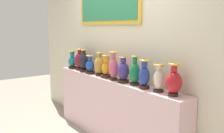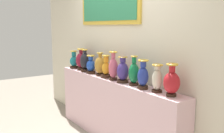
{
  "view_description": "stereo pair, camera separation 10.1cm",
  "coord_description": "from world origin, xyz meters",
  "px_view_note": "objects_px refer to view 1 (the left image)",
  "views": [
    {
      "loc": [
        2.95,
        -2.17,
        1.75
      ],
      "look_at": [
        0.0,
        0.0,
        1.16
      ],
      "focal_mm": 40.43,
      "sensor_mm": 36.0,
      "label": 1
    },
    {
      "loc": [
        3.01,
        -2.08,
        1.75
      ],
      "look_at": [
        0.0,
        0.0,
        1.16
      ],
      "focal_mm": 40.43,
      "sensor_mm": 36.0,
      "label": 2
    }
  ],
  "objects_px": {
    "vase_rose": "(113,68)",
    "vase_ivory": "(159,79)",
    "vase_indigo": "(123,71)",
    "vase_teal": "(72,61)",
    "vase_amber": "(106,68)",
    "vase_burgundy": "(80,60)",
    "vase_cobalt": "(144,76)",
    "vase_emerald": "(135,73)",
    "vase_ochre": "(100,65)",
    "vase_crimson": "(174,82)",
    "vase_sapphire": "(90,66)",
    "vase_onyx": "(84,62)"
  },
  "relations": [
    {
      "from": "vase_teal",
      "to": "vase_rose",
      "type": "xyz_separation_m",
      "value": [
        1.27,
        -0.01,
        0.05
      ]
    },
    {
      "from": "vase_crimson",
      "to": "vase_ochre",
      "type": "bearing_deg",
      "value": 179.91
    },
    {
      "from": "vase_onyx",
      "to": "vase_ochre",
      "type": "xyz_separation_m",
      "value": [
        0.43,
        0.03,
        -0.01
      ]
    },
    {
      "from": "vase_amber",
      "to": "vase_ivory",
      "type": "height_order",
      "value": "vase_amber"
    },
    {
      "from": "vase_burgundy",
      "to": "vase_cobalt",
      "type": "height_order",
      "value": "vase_burgundy"
    },
    {
      "from": "vase_cobalt",
      "to": "vase_crimson",
      "type": "xyz_separation_m",
      "value": [
        0.43,
        0.03,
        -0.0
      ]
    },
    {
      "from": "vase_teal",
      "to": "vase_emerald",
      "type": "xyz_separation_m",
      "value": [
        1.69,
        0.03,
        0.03
      ]
    },
    {
      "from": "vase_emerald",
      "to": "vase_indigo",
      "type": "bearing_deg",
      "value": -175.14
    },
    {
      "from": "vase_burgundy",
      "to": "vase_ivory",
      "type": "xyz_separation_m",
      "value": [
        1.9,
        -0.01,
        -0.01
      ]
    },
    {
      "from": "vase_indigo",
      "to": "vase_teal",
      "type": "bearing_deg",
      "value": -179.61
    },
    {
      "from": "vase_ochre",
      "to": "vase_ivory",
      "type": "relative_size",
      "value": 1.09
    },
    {
      "from": "vase_ochre",
      "to": "vase_crimson",
      "type": "distance_m",
      "value": 1.47
    },
    {
      "from": "vase_burgundy",
      "to": "vase_indigo",
      "type": "bearing_deg",
      "value": -1.15
    },
    {
      "from": "vase_crimson",
      "to": "vase_emerald",
      "type": "bearing_deg",
      "value": -179.84
    },
    {
      "from": "vase_sapphire",
      "to": "vase_amber",
      "type": "relative_size",
      "value": 0.89
    },
    {
      "from": "vase_teal",
      "to": "vase_sapphire",
      "type": "xyz_separation_m",
      "value": [
        0.63,
        -0.01,
        -0.0
      ]
    },
    {
      "from": "vase_indigo",
      "to": "vase_ivory",
      "type": "distance_m",
      "value": 0.64
    },
    {
      "from": "vase_cobalt",
      "to": "vase_ivory",
      "type": "distance_m",
      "value": 0.22
    },
    {
      "from": "vase_teal",
      "to": "vase_indigo",
      "type": "bearing_deg",
      "value": 0.39
    },
    {
      "from": "vase_ivory",
      "to": "vase_indigo",
      "type": "bearing_deg",
      "value": -178.33
    },
    {
      "from": "vase_burgundy",
      "to": "vase_cobalt",
      "type": "relative_size",
      "value": 1.04
    },
    {
      "from": "vase_indigo",
      "to": "vase_cobalt",
      "type": "relative_size",
      "value": 0.99
    },
    {
      "from": "vase_cobalt",
      "to": "vase_sapphire",
      "type": "bearing_deg",
      "value": -179.72
    },
    {
      "from": "vase_amber",
      "to": "vase_rose",
      "type": "distance_m",
      "value": 0.21
    },
    {
      "from": "vase_onyx",
      "to": "vase_crimson",
      "type": "distance_m",
      "value": 1.91
    },
    {
      "from": "vase_indigo",
      "to": "vase_emerald",
      "type": "relative_size",
      "value": 0.92
    },
    {
      "from": "vase_amber",
      "to": "vase_emerald",
      "type": "distance_m",
      "value": 0.62
    },
    {
      "from": "vase_ochre",
      "to": "vase_amber",
      "type": "distance_m",
      "value": 0.21
    },
    {
      "from": "vase_burgundy",
      "to": "vase_rose",
      "type": "height_order",
      "value": "vase_rose"
    },
    {
      "from": "vase_teal",
      "to": "vase_crimson",
      "type": "distance_m",
      "value": 2.33
    },
    {
      "from": "vase_teal",
      "to": "vase_ivory",
      "type": "xyz_separation_m",
      "value": [
        2.11,
        0.03,
        0.02
      ]
    },
    {
      "from": "vase_rose",
      "to": "vase_indigo",
      "type": "relative_size",
      "value": 1.15
    },
    {
      "from": "vase_teal",
      "to": "vase_amber",
      "type": "relative_size",
      "value": 0.95
    },
    {
      "from": "vase_sapphire",
      "to": "vase_cobalt",
      "type": "xyz_separation_m",
      "value": [
        1.27,
        0.01,
        0.03
      ]
    },
    {
      "from": "vase_sapphire",
      "to": "vase_amber",
      "type": "bearing_deg",
      "value": 1.53
    },
    {
      "from": "vase_teal",
      "to": "vase_burgundy",
      "type": "xyz_separation_m",
      "value": [
        0.21,
        0.04,
        0.04
      ]
    },
    {
      "from": "vase_amber",
      "to": "vase_cobalt",
      "type": "xyz_separation_m",
      "value": [
        0.83,
        -0.01,
        0.02
      ]
    },
    {
      "from": "vase_sapphire",
      "to": "vase_rose",
      "type": "bearing_deg",
      "value": -0.14
    },
    {
      "from": "vase_rose",
      "to": "vase_ivory",
      "type": "height_order",
      "value": "vase_rose"
    },
    {
      "from": "vase_burgundy",
      "to": "vase_emerald",
      "type": "distance_m",
      "value": 1.48
    },
    {
      "from": "vase_teal",
      "to": "vase_indigo",
      "type": "distance_m",
      "value": 1.47
    },
    {
      "from": "vase_cobalt",
      "to": "vase_rose",
      "type": "bearing_deg",
      "value": -179.29
    },
    {
      "from": "vase_ochre",
      "to": "vase_emerald",
      "type": "relative_size",
      "value": 0.93
    },
    {
      "from": "vase_sapphire",
      "to": "vase_crimson",
      "type": "relative_size",
      "value": 0.82
    },
    {
      "from": "vase_emerald",
      "to": "vase_ivory",
      "type": "height_order",
      "value": "vase_emerald"
    },
    {
      "from": "vase_teal",
      "to": "vase_crimson",
      "type": "height_order",
      "value": "vase_crimson"
    },
    {
      "from": "vase_rose",
      "to": "vase_sapphire",
      "type": "bearing_deg",
      "value": 179.86
    },
    {
      "from": "vase_teal",
      "to": "vase_sapphire",
      "type": "distance_m",
      "value": 0.63
    },
    {
      "from": "vase_crimson",
      "to": "vase_cobalt",
      "type": "bearing_deg",
      "value": -175.85
    },
    {
      "from": "vase_ivory",
      "to": "vase_crimson",
      "type": "xyz_separation_m",
      "value": [
        0.22,
        0.0,
        0.0
      ]
    }
  ]
}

